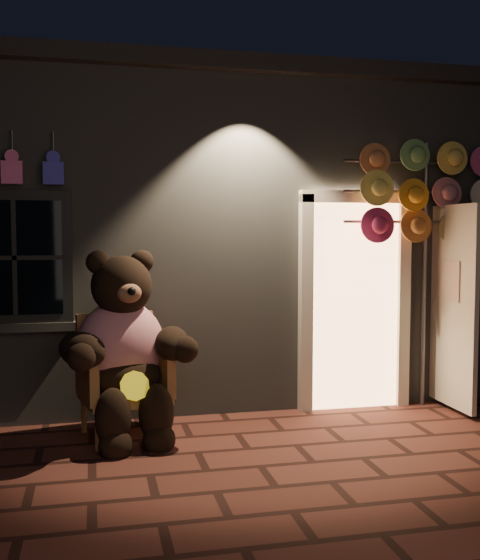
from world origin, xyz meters
name	(u,v)px	position (x,y,z in m)	size (l,w,h in m)	color
ground	(261,466)	(0.00, 0.00, 0.00)	(60.00, 60.00, 0.00)	#50261E
shop_building	(186,236)	(0.00, 3.99, 1.74)	(7.30, 5.95, 3.51)	slate
wicker_armchair	(122,375)	(-0.99, 1.05, 0.53)	(0.84, 0.79, 1.05)	#AF7943
teddy_bear	(124,350)	(-0.97, 0.92, 0.78)	(1.20, 1.04, 1.69)	#BA1335
hat_rack	(432,194)	(2.09, 1.28, 2.16)	(1.67, 0.22, 2.70)	#59595E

